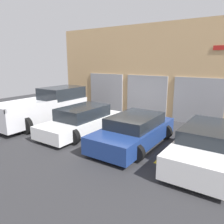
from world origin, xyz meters
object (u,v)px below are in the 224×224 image
object	(u,v)px
pickup_truck	(47,107)
van_right	(208,145)
sedan_side	(134,131)
sedan_white	(82,120)

from	to	relation	value
pickup_truck	van_right	distance (m)	8.53
pickup_truck	van_right	world-z (taller)	pickup_truck
sedan_side	pickup_truck	bearing A→B (deg)	177.27
pickup_truck	van_right	xyz separation A→B (m)	(8.52, -0.27, -0.25)
van_right	sedan_side	bearing A→B (deg)	179.98
sedan_white	van_right	size ratio (longest dim) A/B	0.98
pickup_truck	sedan_side	distance (m)	5.69
sedan_side	van_right	bearing A→B (deg)	-0.02
sedan_white	van_right	distance (m)	5.68
sedan_side	sedan_white	bearing A→B (deg)	179.84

